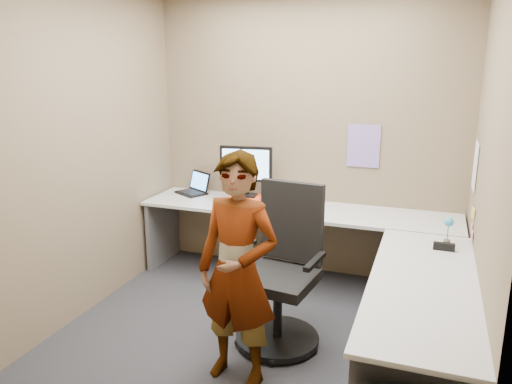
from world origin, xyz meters
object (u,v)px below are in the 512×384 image
at_px(desk, 329,249).
at_px(person, 238,271).
at_px(monitor, 246,167).
at_px(office_chair, 282,281).

distance_m(desk, person, 1.11).
distance_m(desk, monitor, 1.25).
height_order(desk, monitor, monitor).
relative_size(monitor, person, 0.33).
relative_size(office_chair, person, 0.77).
xyz_separation_m(monitor, office_chair, (0.71, -1.11, -0.60)).
bearing_deg(monitor, desk, -41.05).
distance_m(monitor, person, 1.79).
relative_size(desk, monitor, 5.84).
xyz_separation_m(desk, monitor, (-0.96, 0.64, 0.49)).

